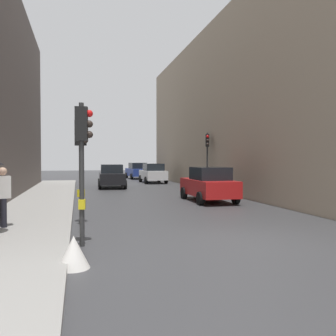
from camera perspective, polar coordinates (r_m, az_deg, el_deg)
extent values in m
plane|color=#38383A|center=(9.72, 12.47, -11.48)|extent=(120.00, 120.00, 0.00)
cube|color=gray|center=(14.69, -21.02, -6.82)|extent=(2.95, 40.00, 0.16)
cube|color=gray|center=(27.00, 19.21, 9.02)|extent=(12.00, 34.41, 11.51)
cylinder|color=#2D2D2D|center=(11.86, -13.99, -0.48)|extent=(0.12, 0.12, 3.55)
cube|color=black|center=(11.89, -14.03, 5.58)|extent=(0.38, 0.38, 0.84)
cube|color=yellow|center=(11.91, -13.97, -3.98)|extent=(0.25, 0.26, 0.24)
sphere|color=red|center=(11.79, -13.31, 6.89)|extent=(0.18, 0.18, 0.18)
sphere|color=#2D231E|center=(11.77, -13.30, 5.63)|extent=(0.18, 0.18, 0.18)
sphere|color=#2D231E|center=(11.75, -13.30, 4.36)|extent=(0.18, 0.18, 0.18)
cylinder|color=#2D2D2D|center=(23.89, 6.40, 0.99)|extent=(0.12, 0.12, 3.95)
cube|color=black|center=(23.92, 6.41, 4.47)|extent=(0.32, 0.36, 0.84)
cube|color=yellow|center=(23.91, 6.40, -1.23)|extent=(0.24, 0.21, 0.24)
sphere|color=red|center=(23.74, 6.45, 5.12)|extent=(0.18, 0.18, 0.18)
sphere|color=#2D231E|center=(23.73, 6.44, 4.50)|extent=(0.18, 0.18, 0.18)
sphere|color=#2D231E|center=(23.72, 6.44, 3.87)|extent=(0.18, 0.18, 0.18)
cylinder|color=#2D2D2D|center=(8.94, -13.84, -1.09)|extent=(0.12, 0.12, 3.56)
cube|color=black|center=(8.98, -13.89, 6.97)|extent=(0.33, 0.27, 0.84)
cube|color=yellow|center=(9.01, -13.81, -5.73)|extent=(0.18, 0.22, 0.24)
sphere|color=red|center=(8.99, -12.68, 8.64)|extent=(0.18, 0.18, 0.18)
sphere|color=#2D231E|center=(8.96, -12.67, 6.99)|extent=(0.18, 0.18, 0.18)
sphere|color=#2D231E|center=(8.94, -12.66, 5.33)|extent=(0.18, 0.18, 0.18)
cube|color=red|center=(18.11, 6.56, -3.14)|extent=(1.83, 4.21, 0.80)
cube|color=black|center=(17.83, 6.85, -0.89)|extent=(1.61, 2.01, 0.64)
cylinder|color=black|center=(19.13, 2.60, -4.09)|extent=(0.22, 0.64, 0.64)
cylinder|color=black|center=(19.72, 7.63, -3.93)|extent=(0.22, 0.64, 0.64)
cylinder|color=black|center=(16.58, 5.29, -4.95)|extent=(0.22, 0.64, 0.64)
cylinder|color=black|center=(17.26, 10.96, -4.72)|extent=(0.22, 0.64, 0.64)
cube|color=navy|center=(38.76, -5.06, -0.68)|extent=(2.09, 4.32, 0.80)
cube|color=black|center=(38.50, -4.97, 0.38)|extent=(1.74, 2.11, 0.64)
cylinder|color=black|center=(39.90, -6.76, -1.20)|extent=(0.26, 0.65, 0.64)
cylinder|color=black|center=(40.30, -4.26, -1.16)|extent=(0.26, 0.65, 0.64)
cylinder|color=black|center=(37.26, -5.92, -1.38)|extent=(0.26, 0.65, 0.64)
cylinder|color=black|center=(37.70, -3.25, -1.35)|extent=(0.26, 0.65, 0.64)
cube|color=black|center=(26.82, -9.13, -1.65)|extent=(1.99, 4.28, 0.80)
cube|color=black|center=(27.04, -9.17, -0.10)|extent=(1.69, 2.07, 0.64)
cylinder|color=black|center=(25.56, -6.97, -2.69)|extent=(0.25, 0.65, 0.64)
cylinder|color=black|center=(25.47, -11.01, -2.73)|extent=(0.25, 0.65, 0.64)
cylinder|color=black|center=(28.24, -7.43, -2.30)|extent=(0.25, 0.65, 0.64)
cylinder|color=black|center=(28.16, -11.09, -2.33)|extent=(0.25, 0.65, 0.64)
cube|color=silver|center=(32.03, -2.49, -1.13)|extent=(1.84, 4.21, 0.80)
cube|color=black|center=(31.76, -2.39, 0.15)|extent=(1.62, 2.01, 0.64)
cylinder|color=black|center=(33.19, -4.51, -1.73)|extent=(0.23, 0.64, 0.64)
cylinder|color=black|center=(33.57, -1.48, -1.69)|extent=(0.23, 0.64, 0.64)
cylinder|color=black|center=(30.55, -3.59, -2.01)|extent=(0.23, 0.64, 0.64)
cylinder|color=black|center=(30.95, -0.32, -1.96)|extent=(0.23, 0.64, 0.64)
cylinder|color=black|center=(11.64, -25.30, -6.51)|extent=(0.16, 0.16, 0.85)
cylinder|color=black|center=(11.44, -25.12, -6.64)|extent=(0.16, 0.16, 0.85)
cube|color=silver|center=(11.46, -25.25, -2.84)|extent=(0.47, 0.39, 0.66)
sphere|color=tan|center=(11.43, -25.28, -0.49)|extent=(0.24, 0.24, 0.24)
cone|color=silver|center=(7.39, -15.08, -13.06)|extent=(0.64, 0.64, 0.65)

